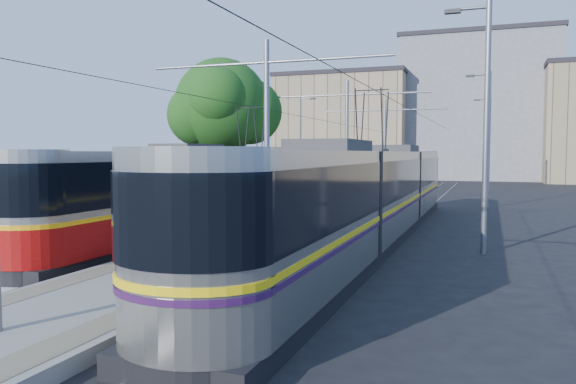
% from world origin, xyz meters
% --- Properties ---
extents(ground, '(160.00, 160.00, 0.00)m').
position_xyz_m(ground, '(0.00, 0.00, 0.00)').
color(ground, black).
rests_on(ground, ground).
extents(platform, '(4.00, 50.00, 0.30)m').
position_xyz_m(platform, '(0.00, 17.00, 0.15)').
color(platform, gray).
rests_on(platform, ground).
extents(tactile_strip_left, '(0.70, 50.00, 0.01)m').
position_xyz_m(tactile_strip_left, '(-1.45, 17.00, 0.30)').
color(tactile_strip_left, gray).
rests_on(tactile_strip_left, platform).
extents(tactile_strip_right, '(0.70, 50.00, 0.01)m').
position_xyz_m(tactile_strip_right, '(1.45, 17.00, 0.30)').
color(tactile_strip_right, gray).
rests_on(tactile_strip_right, platform).
extents(rails, '(8.71, 70.00, 0.03)m').
position_xyz_m(rails, '(0.00, 17.00, 0.02)').
color(rails, gray).
rests_on(rails, ground).
extents(tram_left, '(2.43, 31.05, 5.50)m').
position_xyz_m(tram_left, '(-3.60, 14.81, 1.71)').
color(tram_left, black).
rests_on(tram_left, ground).
extents(tram_right, '(2.43, 27.82, 5.50)m').
position_xyz_m(tram_right, '(3.60, 9.19, 1.86)').
color(tram_right, black).
rests_on(tram_right, ground).
extents(catenary, '(9.20, 70.00, 7.00)m').
position_xyz_m(catenary, '(0.00, 14.15, 4.52)').
color(catenary, gray).
rests_on(catenary, platform).
extents(street_lamps, '(15.18, 38.22, 8.00)m').
position_xyz_m(street_lamps, '(-0.00, 21.00, 4.18)').
color(street_lamps, gray).
rests_on(street_lamps, ground).
extents(shelter, '(0.85, 1.06, 2.04)m').
position_xyz_m(shelter, '(1.19, 12.52, 1.37)').
color(shelter, black).
rests_on(shelter, platform).
extents(tree, '(6.02, 5.56, 8.74)m').
position_xyz_m(tree, '(-6.81, 18.93, 5.91)').
color(tree, '#382314').
rests_on(tree, ground).
extents(building_left, '(16.32, 12.24, 13.16)m').
position_xyz_m(building_left, '(-10.00, 60.00, 6.59)').
color(building_left, tan).
rests_on(building_left, ground).
extents(building_centre, '(18.36, 14.28, 17.52)m').
position_xyz_m(building_centre, '(6.00, 64.00, 8.77)').
color(building_centre, gray).
rests_on(building_centre, ground).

